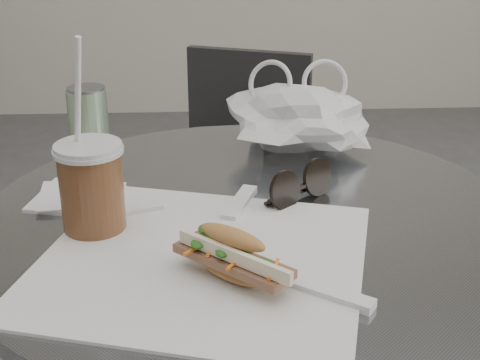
{
  "coord_description": "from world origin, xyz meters",
  "views": [
    {
      "loc": [
        -0.06,
        -0.62,
        1.15
      ],
      "look_at": [
        -0.02,
        0.2,
        0.79
      ],
      "focal_mm": 50.0,
      "sensor_mm": 36.0,
      "label": 1
    }
  ],
  "objects_px": {
    "banh_mi": "(233,256)",
    "sunglasses": "(300,186)",
    "chair_far": "(231,228)",
    "drink_can": "(89,124)",
    "iced_coffee": "(91,186)"
  },
  "relations": [
    {
      "from": "banh_mi",
      "to": "sunglasses",
      "type": "relative_size",
      "value": 1.63
    },
    {
      "from": "chair_far",
      "to": "drink_can",
      "type": "xyz_separation_m",
      "value": [
        -0.25,
        -0.49,
        0.45
      ]
    },
    {
      "from": "drink_can",
      "to": "chair_far",
      "type": "bearing_deg",
      "value": 63.24
    },
    {
      "from": "iced_coffee",
      "to": "drink_can",
      "type": "xyz_separation_m",
      "value": [
        -0.04,
        0.25,
        -0.0
      ]
    },
    {
      "from": "iced_coffee",
      "to": "sunglasses",
      "type": "distance_m",
      "value": 0.29
    },
    {
      "from": "chair_far",
      "to": "drink_can",
      "type": "distance_m",
      "value": 0.71
    },
    {
      "from": "drink_can",
      "to": "iced_coffee",
      "type": "bearing_deg",
      "value": -80.38
    },
    {
      "from": "banh_mi",
      "to": "sunglasses",
      "type": "xyz_separation_m",
      "value": [
        0.1,
        0.21,
        -0.01
      ]
    },
    {
      "from": "iced_coffee",
      "to": "drink_can",
      "type": "height_order",
      "value": "iced_coffee"
    },
    {
      "from": "drink_can",
      "to": "banh_mi",
      "type": "bearing_deg",
      "value": -60.66
    },
    {
      "from": "banh_mi",
      "to": "iced_coffee",
      "type": "bearing_deg",
      "value": -176.03
    },
    {
      "from": "iced_coffee",
      "to": "banh_mi",
      "type": "bearing_deg",
      "value": -37.39
    },
    {
      "from": "chair_far",
      "to": "iced_coffee",
      "type": "distance_m",
      "value": 0.89
    },
    {
      "from": "chair_far",
      "to": "iced_coffee",
      "type": "relative_size",
      "value": 3.04
    },
    {
      "from": "banh_mi",
      "to": "iced_coffee",
      "type": "distance_m",
      "value": 0.22
    }
  ]
}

